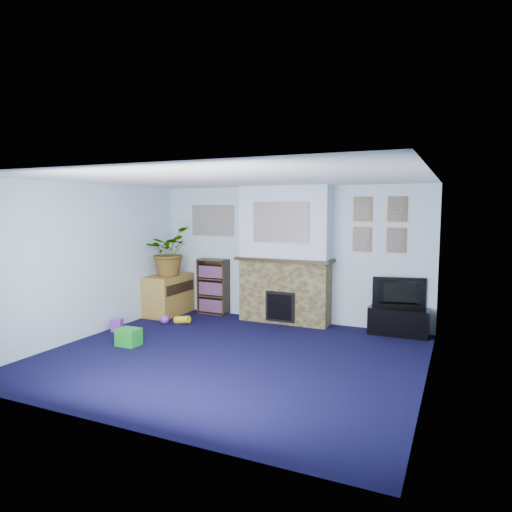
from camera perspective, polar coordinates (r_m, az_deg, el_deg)
The scene contains 26 objects.
floor at distance 6.41m, azimuth -3.11°, elevation -12.35°, with size 5.00×4.50×0.01m, color black.
ceiling at distance 6.09m, azimuth -3.24°, elevation 9.60°, with size 5.00×4.50×0.01m, color white.
wall_back at distance 8.18m, azimuth 4.13°, elevation 0.26°, with size 5.00×0.04×2.40m, color silver.
wall_front at distance 4.30m, azimuth -17.24°, elevation -5.25°, with size 5.00×0.04×2.40m, color silver.
wall_left at distance 7.61m, azimuth -20.10°, elevation -0.52°, with size 0.04×4.50×2.40m, color silver.
wall_right at distance 5.46m, azimuth 20.82°, elevation -3.00°, with size 0.04×4.50×2.40m, color silver.
chimney_breast at distance 7.99m, azimuth 3.62°, elevation 0.02°, with size 1.72×0.50×2.40m.
collage_main at distance 7.76m, azimuth 3.10°, elevation 4.25°, with size 1.00×0.03×0.68m, color gray.
collage_left at distance 8.79m, azimuth -5.43°, elevation 4.44°, with size 0.90×0.03×0.58m, color gray.
portrait_tl at distance 7.77m, azimuth 13.20°, elevation 5.73°, with size 0.30×0.03×0.40m, color brown.
portrait_tr at distance 7.68m, azimuth 17.24°, elevation 5.61°, with size 0.30×0.03×0.40m, color brown.
portrait_bl at distance 7.79m, azimuth 13.11°, elevation 2.04°, with size 0.30×0.03×0.40m, color brown.
portrait_br at distance 7.70m, azimuth 17.13°, elevation 1.89°, with size 0.30×0.03×0.40m, color brown.
tv_stand at distance 7.68m, azimuth 17.39°, elevation -7.76°, with size 0.92×0.39×0.44m, color black.
television at distance 7.61m, azimuth 17.51°, elevation -4.43°, with size 0.83×0.11×0.48m, color black.
bookshelf at distance 8.77m, azimuth -5.33°, elevation -3.97°, with size 0.58×0.28×1.05m.
sideboard at distance 8.87m, azimuth -10.94°, elevation -4.93°, with size 0.54×0.97×0.76m, color #A57D35.
potted_plant at distance 8.68m, azimuth -10.97°, elevation 0.58°, with size 0.82×0.71×0.91m, color #26661E.
mantel_clock at distance 7.96m, azimuth 3.32°, elevation 0.25°, with size 0.10×0.06×0.14m, color gold.
mantel_candle at distance 7.84m, azimuth 5.62°, elevation 0.22°, with size 0.05×0.05×0.17m, color #B2BFC6.
mantel_teddy at distance 8.18m, azimuth -0.35°, elevation 0.38°, with size 0.12×0.12×0.12m, color gray.
mantel_can at distance 7.72m, azimuth 8.56°, elevation -0.06°, with size 0.06×0.06×0.11m, color purple.
green_crate at distance 7.07m, azimuth -15.64°, elevation -9.62°, with size 0.32×0.25×0.25m, color #198C26.
toy_ball at distance 8.21m, azimuth -11.36°, elevation -7.69°, with size 0.16×0.16×0.16m, color purple.
toy_block at distance 7.92m, azimuth -16.98°, elevation -8.19°, with size 0.16×0.16×0.20m, color purple.
toy_tube at distance 8.16m, azimuth -9.20°, elevation -7.87°, with size 0.13×0.13×0.28m, color yellow.
Camera 1 is at (2.81, -5.39, 2.02)m, focal length 32.00 mm.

